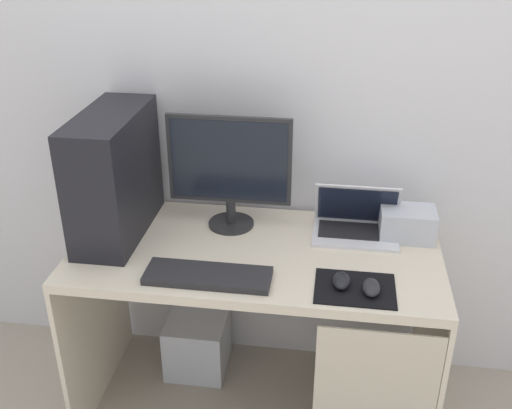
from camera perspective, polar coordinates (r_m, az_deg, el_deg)
ground_plane at (r=2.63m, az=0.00°, el=-18.17°), size 8.00×8.00×0.00m
wall_back at (r=2.29m, az=1.39°, el=12.73°), size 4.00×0.05×2.60m
desk at (r=2.24m, az=0.38°, el=-7.85°), size 1.32×0.65×0.74m
pc_tower at (r=2.24m, az=-13.31°, el=2.78°), size 0.20×0.49×0.46m
monitor at (r=2.21m, az=-2.52°, el=3.39°), size 0.46×0.18×0.44m
laptop at (r=2.28m, az=9.44°, el=-1.83°), size 0.31×0.21×0.19m
projector at (r=2.28m, az=14.16°, el=-1.76°), size 0.20×0.14×0.11m
keyboard at (r=2.01m, az=-4.58°, el=-6.76°), size 0.42×0.14×0.02m
mousepad at (r=1.98m, az=9.37°, el=-7.86°), size 0.26×0.20×0.00m
mouse_left at (r=1.98m, az=8.10°, el=-7.16°), size 0.06×0.10×0.03m
mouse_right at (r=1.96m, az=10.88°, el=-7.73°), size 0.06×0.10×0.03m
subwoofer at (r=2.71m, az=-5.55°, el=-12.96°), size 0.25×0.25×0.25m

